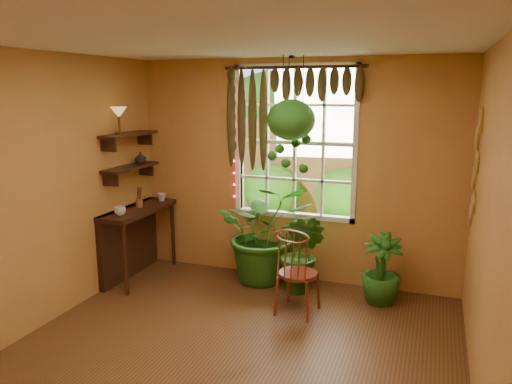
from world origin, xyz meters
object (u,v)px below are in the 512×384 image
(hanging_basket, at_px, (291,125))
(counter_ledge, at_px, (132,234))
(potted_plant_mid, at_px, (302,254))
(potted_plant_left, at_px, (265,232))
(windsor_chair, at_px, (297,285))

(hanging_basket, bearing_deg, counter_ledge, -170.47)
(potted_plant_mid, distance_m, hanging_basket, 1.47)
(potted_plant_left, bearing_deg, counter_ledge, -165.34)
(counter_ledge, xyz_separation_m, potted_plant_mid, (2.15, 0.20, -0.08))
(potted_plant_left, bearing_deg, potted_plant_mid, -22.60)
(potted_plant_left, relative_size, potted_plant_mid, 1.32)
(hanging_basket, bearing_deg, potted_plant_mid, -33.47)
(counter_ledge, relative_size, potted_plant_left, 0.96)
(potted_plant_mid, xyz_separation_m, hanging_basket, (-0.19, 0.12, 1.46))
(windsor_chair, relative_size, hanging_basket, 0.84)
(counter_ledge, bearing_deg, windsor_chair, -8.61)
(potted_plant_left, height_order, potted_plant_mid, potted_plant_left)
(potted_plant_mid, bearing_deg, hanging_basket, 146.53)
(counter_ledge, bearing_deg, potted_plant_mid, 5.45)
(counter_ledge, distance_m, hanging_basket, 2.42)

